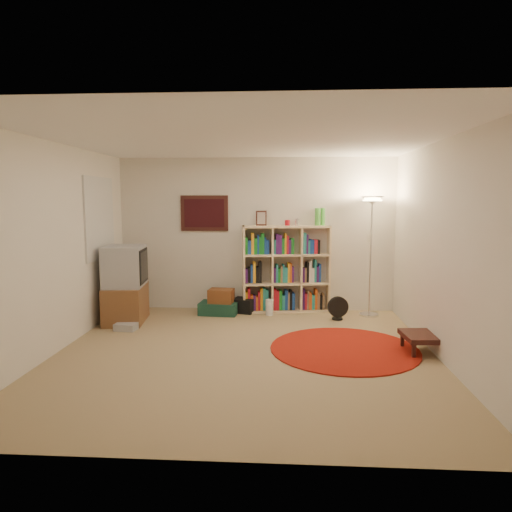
% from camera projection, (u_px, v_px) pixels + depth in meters
% --- Properties ---
extents(room, '(4.54, 4.54, 2.54)m').
position_uv_depth(room, '(240.00, 248.00, 5.32)').
color(room, '#99805A').
rests_on(room, ground).
extents(bookshelf, '(1.45, 0.58, 1.69)m').
position_uv_depth(bookshelf, '(284.00, 270.00, 7.45)').
color(bookshelf, '#FFDCAA').
rests_on(bookshelf, ground).
extents(floor_lamp, '(0.46, 0.46, 1.88)m').
position_uv_depth(floor_lamp, '(372.00, 217.00, 7.02)').
color(floor_lamp, white).
rests_on(floor_lamp, ground).
extents(floor_fan, '(0.32, 0.20, 0.36)m').
position_uv_depth(floor_fan, '(338.00, 308.00, 6.93)').
color(floor_fan, black).
rests_on(floor_fan, ground).
extents(tv_stand, '(0.63, 0.84, 1.15)m').
position_uv_depth(tv_stand, '(126.00, 285.00, 6.79)').
color(tv_stand, brown).
rests_on(tv_stand, ground).
extents(dvd_box, '(0.32, 0.27, 0.10)m').
position_uv_depth(dvd_box, '(127.00, 326.00, 6.42)').
color(dvd_box, '#A9A9AE').
rests_on(dvd_box, ground).
extents(suitcase, '(0.63, 0.44, 0.19)m').
position_uv_depth(suitcase, '(219.00, 308.00, 7.30)').
color(suitcase, '#163C2E').
rests_on(suitcase, ground).
extents(wicker_basket, '(0.41, 0.32, 0.22)m').
position_uv_depth(wicker_basket, '(221.00, 296.00, 7.24)').
color(wicker_basket, brown).
rests_on(wicker_basket, suitcase).
extents(duffel_bag, '(0.40, 0.36, 0.23)m').
position_uv_depth(duffel_bag, '(244.00, 305.00, 7.40)').
color(duffel_bag, black).
rests_on(duffel_bag, ground).
extents(paper_towel, '(0.13, 0.13, 0.25)m').
position_uv_depth(paper_towel, '(269.00, 307.00, 7.22)').
color(paper_towel, white).
rests_on(paper_towel, ground).
extents(red_rug, '(1.81, 1.81, 0.02)m').
position_uv_depth(red_rug, '(344.00, 349.00, 5.58)').
color(red_rug, maroon).
rests_on(red_rug, ground).
extents(side_table, '(0.54, 0.54, 0.23)m').
position_uv_depth(side_table, '(425.00, 337.00, 5.44)').
color(side_table, black).
rests_on(side_table, ground).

